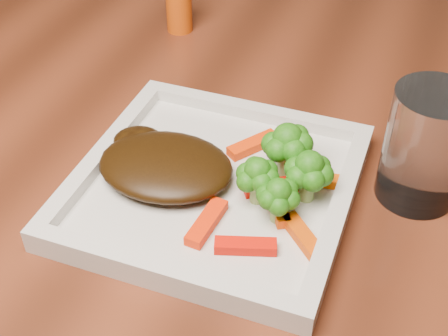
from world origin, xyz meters
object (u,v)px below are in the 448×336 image
(dining_table, at_px, (164,289))
(spice_shaker, at_px, (179,0))
(plate, at_px, (215,189))
(drinking_glass, at_px, (426,147))
(steak, at_px, (166,166))

(dining_table, bearing_deg, spice_shaker, 99.26)
(plate, distance_m, drinking_glass, 0.21)
(steak, bearing_deg, plate, 7.27)
(dining_table, distance_m, steak, 0.44)
(dining_table, relative_size, steak, 11.55)
(plate, bearing_deg, spice_shaker, 119.16)
(plate, relative_size, drinking_glass, 2.25)
(dining_table, height_order, plate, plate)
(spice_shaker, xyz_separation_m, drinking_glass, (0.36, -0.24, 0.01))
(steak, bearing_deg, spice_shaker, 111.14)
(spice_shaker, bearing_deg, dining_table, -80.74)
(spice_shaker, bearing_deg, drinking_glass, -33.23)
(dining_table, xyz_separation_m, steak, (0.09, -0.14, 0.40))
(drinking_glass, bearing_deg, spice_shaker, 146.77)
(steak, xyz_separation_m, drinking_glass, (0.24, 0.08, 0.03))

